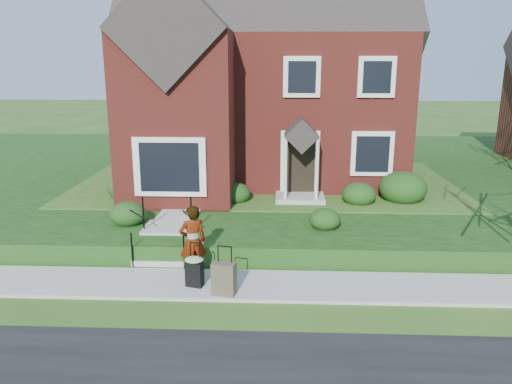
# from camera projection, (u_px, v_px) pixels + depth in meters

# --- Properties ---
(ground) EXTENTS (120.00, 120.00, 0.00)m
(ground) POSITION_uv_depth(u_px,v_px,m) (257.00, 287.00, 11.56)
(ground) COLOR #2D5119
(ground) RESTS_ON ground
(sidewalk) EXTENTS (60.00, 1.60, 0.08)m
(sidewalk) POSITION_uv_depth(u_px,v_px,m) (257.00, 285.00, 11.55)
(sidewalk) COLOR #9E9B93
(sidewalk) RESTS_ON ground
(terrace) EXTENTS (44.00, 20.00, 0.60)m
(terrace) POSITION_uv_depth(u_px,v_px,m) (358.00, 174.00, 21.86)
(terrace) COLOR #14380F
(terrace) RESTS_ON ground
(walkway) EXTENTS (1.20, 6.00, 0.06)m
(walkway) POSITION_uv_depth(u_px,v_px,m) (187.00, 202.00, 16.34)
(walkway) COLOR #9E9B93
(walkway) RESTS_ON terrace
(main_house) EXTENTS (10.40, 10.20, 9.40)m
(main_house) POSITION_uv_depth(u_px,v_px,m) (262.00, 57.00, 19.54)
(main_house) COLOR maroon
(main_house) RESTS_ON terrace
(front_steps) EXTENTS (1.40, 2.02, 1.50)m
(front_steps) POSITION_uv_depth(u_px,v_px,m) (167.00, 239.00, 13.33)
(front_steps) COLOR #9E9B93
(front_steps) RESTS_ON ground
(foundation_shrubs) EXTENTS (10.60, 4.14, 1.10)m
(foundation_shrubs) POSITION_uv_depth(u_px,v_px,m) (266.00, 189.00, 16.10)
(foundation_shrubs) COLOR black
(foundation_shrubs) RESTS_ON terrace
(woman) EXTENTS (0.76, 0.65, 1.78)m
(woman) POSITION_uv_depth(u_px,v_px,m) (193.00, 242.00, 11.70)
(woman) COLOR #999999
(woman) RESTS_ON sidewalk
(suitcase_black) EXTENTS (0.51, 0.46, 1.04)m
(suitcase_black) POSITION_uv_depth(u_px,v_px,m) (194.00, 270.00, 11.33)
(suitcase_black) COLOR black
(suitcase_black) RESTS_ON sidewalk
(suitcase_olive) EXTENTS (0.56, 0.39, 1.11)m
(suitcase_olive) POSITION_uv_depth(u_px,v_px,m) (224.00, 279.00, 10.93)
(suitcase_olive) COLOR #4F4634
(suitcase_olive) RESTS_ON sidewalk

